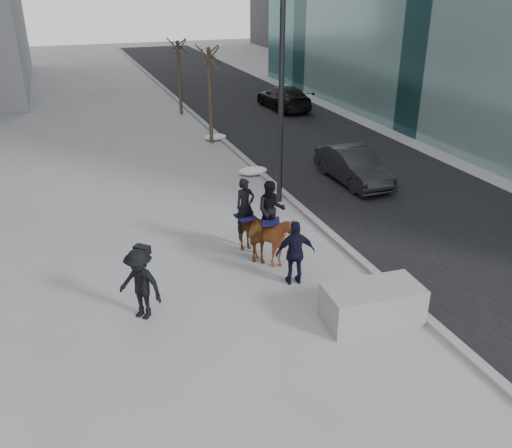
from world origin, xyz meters
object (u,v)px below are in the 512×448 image
object	(u,v)px
planter	(372,304)
car_near	(353,166)
mounted_left	(247,229)
mounted_right	(272,232)

from	to	relation	value
planter	car_near	size ratio (longest dim) A/B	0.55
mounted_left	car_near	bearing A→B (deg)	36.79
mounted_left	mounted_right	bearing A→B (deg)	-50.34
planter	mounted_right	size ratio (longest dim) A/B	0.93
planter	car_near	xyz separation A→B (m)	(4.26, 8.43, 0.22)
mounted_left	mounted_right	size ratio (longest dim) A/B	0.97
planter	car_near	bearing A→B (deg)	63.23
car_near	mounted_right	bearing A→B (deg)	-137.56
car_near	mounted_left	bearing A→B (deg)	-143.86
mounted_right	car_near	bearing A→B (deg)	43.08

